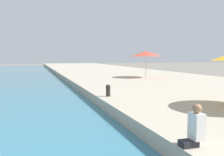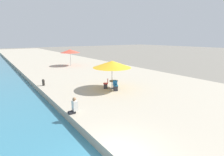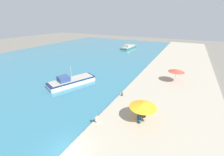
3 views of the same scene
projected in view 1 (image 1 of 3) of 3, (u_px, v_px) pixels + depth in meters
quay_promenade at (109, 72)px, 38.73m from camera, size 16.00×90.00×0.55m
cafe_umbrella_white at (146, 54)px, 25.77m from camera, size 3.22×3.22×2.74m
person_at_quay at (195, 128)px, 5.97m from camera, size 0.56×0.36×1.03m
mooring_bollard at (108, 90)px, 13.50m from camera, size 0.26×0.26×0.65m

